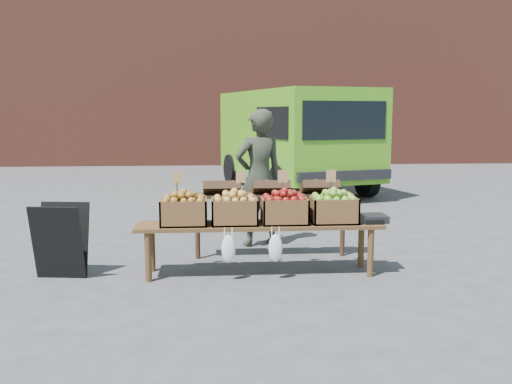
{
  "coord_description": "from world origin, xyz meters",
  "views": [
    {
      "loc": [
        -0.07,
        -6.32,
        1.78
      ],
      "look_at": [
        0.44,
        0.32,
        0.85
      ],
      "focal_mm": 40.0,
      "sensor_mm": 36.0,
      "label": 1
    }
  ],
  "objects_px": {
    "delivery_van": "(294,141)",
    "crate_russet_pears": "(234,211)",
    "vendor": "(259,178)",
    "chalkboard_sign": "(61,241)",
    "weighing_scale": "(371,218)",
    "display_bench": "(259,249)",
    "crate_red_apples": "(284,211)",
    "crate_golden_apples": "(184,212)",
    "crate_green_apples": "(334,210)",
    "back_table": "(271,216)"
  },
  "relations": [
    {
      "from": "vendor",
      "to": "crate_golden_apples",
      "type": "relative_size",
      "value": 3.66
    },
    {
      "from": "crate_golden_apples",
      "to": "crate_red_apples",
      "type": "relative_size",
      "value": 1.0
    },
    {
      "from": "delivery_van",
      "to": "vendor",
      "type": "height_order",
      "value": "delivery_van"
    },
    {
      "from": "crate_red_apples",
      "to": "vendor",
      "type": "bearing_deg",
      "value": 96.88
    },
    {
      "from": "crate_golden_apples",
      "to": "crate_green_apples",
      "type": "bearing_deg",
      "value": 0.0
    },
    {
      "from": "weighing_scale",
      "to": "chalkboard_sign",
      "type": "bearing_deg",
      "value": 179.71
    },
    {
      "from": "vendor",
      "to": "weighing_scale",
      "type": "xyz_separation_m",
      "value": [
        1.14,
        -1.39,
        -0.3
      ]
    },
    {
      "from": "back_table",
      "to": "vendor",
      "type": "bearing_deg",
      "value": 97.88
    },
    {
      "from": "display_bench",
      "to": "crate_red_apples",
      "type": "height_order",
      "value": "crate_red_apples"
    },
    {
      "from": "back_table",
      "to": "crate_russet_pears",
      "type": "distance_m",
      "value": 0.88
    },
    {
      "from": "crate_green_apples",
      "to": "weighing_scale",
      "type": "height_order",
      "value": "crate_green_apples"
    },
    {
      "from": "back_table",
      "to": "crate_red_apples",
      "type": "xyz_separation_m",
      "value": [
        0.07,
        -0.72,
        0.19
      ]
    },
    {
      "from": "display_bench",
      "to": "crate_russet_pears",
      "type": "distance_m",
      "value": 0.51
    },
    {
      "from": "chalkboard_sign",
      "to": "display_bench",
      "type": "xyz_separation_m",
      "value": [
        2.16,
        -0.02,
        -0.13
      ]
    },
    {
      "from": "crate_golden_apples",
      "to": "display_bench",
      "type": "bearing_deg",
      "value": 0.0
    },
    {
      "from": "crate_russet_pears",
      "to": "crate_red_apples",
      "type": "distance_m",
      "value": 0.55
    },
    {
      "from": "crate_russet_pears",
      "to": "weighing_scale",
      "type": "bearing_deg",
      "value": 0.0
    },
    {
      "from": "display_bench",
      "to": "crate_golden_apples",
      "type": "distance_m",
      "value": 0.93
    },
    {
      "from": "chalkboard_sign",
      "to": "weighing_scale",
      "type": "relative_size",
      "value": 2.42
    },
    {
      "from": "vendor",
      "to": "display_bench",
      "type": "xyz_separation_m",
      "value": [
        -0.11,
        -1.39,
        -0.63
      ]
    },
    {
      "from": "back_table",
      "to": "crate_green_apples",
      "type": "distance_m",
      "value": 0.97
    },
    {
      "from": "crate_russet_pears",
      "to": "delivery_van",
      "type": "bearing_deg",
      "value": 76.6
    },
    {
      "from": "crate_green_apples",
      "to": "crate_russet_pears",
      "type": "bearing_deg",
      "value": 180.0
    },
    {
      "from": "crate_red_apples",
      "to": "weighing_scale",
      "type": "bearing_deg",
      "value": 0.0
    },
    {
      "from": "crate_red_apples",
      "to": "weighing_scale",
      "type": "height_order",
      "value": "crate_red_apples"
    },
    {
      "from": "display_bench",
      "to": "weighing_scale",
      "type": "xyz_separation_m",
      "value": [
        1.25,
        0.0,
        0.33
      ]
    },
    {
      "from": "chalkboard_sign",
      "to": "weighing_scale",
      "type": "height_order",
      "value": "chalkboard_sign"
    },
    {
      "from": "display_bench",
      "to": "crate_green_apples",
      "type": "distance_m",
      "value": 0.93
    },
    {
      "from": "vendor",
      "to": "crate_russet_pears",
      "type": "relative_size",
      "value": 3.66
    },
    {
      "from": "chalkboard_sign",
      "to": "back_table",
      "type": "relative_size",
      "value": 0.39
    },
    {
      "from": "delivery_van",
      "to": "crate_russet_pears",
      "type": "xyz_separation_m",
      "value": [
        -1.65,
        -6.93,
        -0.42
      ]
    },
    {
      "from": "display_bench",
      "to": "crate_green_apples",
      "type": "height_order",
      "value": "crate_green_apples"
    },
    {
      "from": "delivery_van",
      "to": "crate_green_apples",
      "type": "xyz_separation_m",
      "value": [
        -0.55,
        -6.93,
        -0.42
      ]
    },
    {
      "from": "chalkboard_sign",
      "to": "weighing_scale",
      "type": "distance_m",
      "value": 3.41
    },
    {
      "from": "crate_red_apples",
      "to": "weighing_scale",
      "type": "xyz_separation_m",
      "value": [
        0.97,
        0.0,
        -0.1
      ]
    },
    {
      "from": "chalkboard_sign",
      "to": "display_bench",
      "type": "height_order",
      "value": "chalkboard_sign"
    },
    {
      "from": "back_table",
      "to": "display_bench",
      "type": "xyz_separation_m",
      "value": [
        -0.2,
        -0.72,
        -0.24
      ]
    },
    {
      "from": "vendor",
      "to": "chalkboard_sign",
      "type": "height_order",
      "value": "vendor"
    },
    {
      "from": "delivery_van",
      "to": "vendor",
      "type": "xyz_separation_m",
      "value": [
        -1.27,
        -5.54,
        -0.22
      ]
    },
    {
      "from": "display_bench",
      "to": "delivery_van",
      "type": "bearing_deg",
      "value": 78.77
    },
    {
      "from": "crate_golden_apples",
      "to": "vendor",
      "type": "bearing_deg",
      "value": 56.13
    },
    {
      "from": "crate_russet_pears",
      "to": "weighing_scale",
      "type": "distance_m",
      "value": 1.53
    },
    {
      "from": "crate_russet_pears",
      "to": "crate_red_apples",
      "type": "xyz_separation_m",
      "value": [
        0.55,
        0.0,
        0.0
      ]
    },
    {
      "from": "back_table",
      "to": "display_bench",
      "type": "distance_m",
      "value": 0.78
    },
    {
      "from": "chalkboard_sign",
      "to": "crate_russet_pears",
      "type": "relative_size",
      "value": 1.64
    },
    {
      "from": "back_table",
      "to": "crate_green_apples",
      "type": "height_order",
      "value": "back_table"
    },
    {
      "from": "chalkboard_sign",
      "to": "crate_russet_pears",
      "type": "xyz_separation_m",
      "value": [
        1.88,
        -0.02,
        0.3
      ]
    },
    {
      "from": "crate_golden_apples",
      "to": "weighing_scale",
      "type": "bearing_deg",
      "value": 0.0
    },
    {
      "from": "crate_russet_pears",
      "to": "crate_green_apples",
      "type": "height_order",
      "value": "same"
    },
    {
      "from": "delivery_van",
      "to": "crate_golden_apples",
      "type": "bearing_deg",
      "value": -123.44
    }
  ]
}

